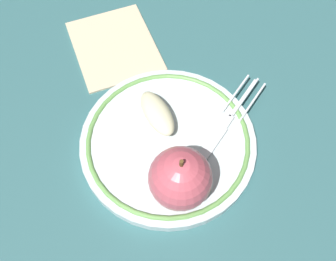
% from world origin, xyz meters
% --- Properties ---
extents(ground_plane, '(2.00, 2.00, 0.00)m').
position_xyz_m(ground_plane, '(0.00, 0.00, 0.00)').
color(ground_plane, '#316063').
extents(plate, '(0.21, 0.21, 0.02)m').
position_xyz_m(plate, '(-0.02, -0.01, 0.01)').
color(plate, silver).
rests_on(plate, ground_plane).
extents(apple_red_whole, '(0.07, 0.07, 0.08)m').
position_xyz_m(apple_red_whole, '(-0.08, -0.00, 0.05)').
color(apple_red_whole, '#C5505E').
rests_on(apple_red_whole, plate).
extents(apple_slice_front, '(0.07, 0.03, 0.02)m').
position_xyz_m(apple_slice_front, '(0.02, -0.01, 0.03)').
color(apple_slice_front, beige).
rests_on(apple_slice_front, plate).
extents(fork, '(0.12, 0.17, 0.00)m').
position_xyz_m(fork, '(-0.04, -0.07, 0.02)').
color(fork, silver).
rests_on(fork, plate).
extents(napkin_folded, '(0.14, 0.12, 0.01)m').
position_xyz_m(napkin_folded, '(0.16, -0.01, 0.00)').
color(napkin_folded, beige).
rests_on(napkin_folded, ground_plane).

